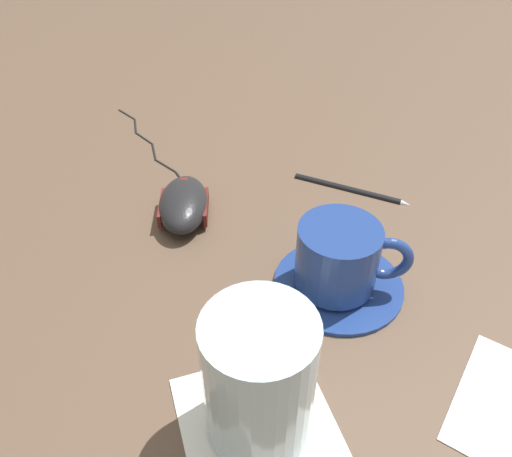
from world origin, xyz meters
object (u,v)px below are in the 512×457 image
Objects in this scene: saucer at (340,286)px; drinking_glass at (259,379)px; coffee_cup at (341,258)px; pen at (351,187)px; computer_mouse at (184,204)px.

saucer is 0.17m from drinking_glass.
coffee_cup is 0.18m from pen.
coffee_cup is at bearing -140.21° from computer_mouse.
coffee_cup is at bearing 152.41° from pen.
computer_mouse is 0.27m from drinking_glass.
computer_mouse is at bearing 3.51° from drinking_glass.
coffee_cup is 0.16m from drinking_glass.
coffee_cup is 0.95× the size of computer_mouse.
computer_mouse is 0.96× the size of drinking_glass.
drinking_glass reaches higher than computer_mouse.
pen is at bearing -27.59° from coffee_cup.
saucer and pen have the same top height.
saucer is 1.11× the size of drinking_glass.
saucer is at bearing 153.44° from pen.
coffee_cup is 0.92× the size of drinking_glass.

